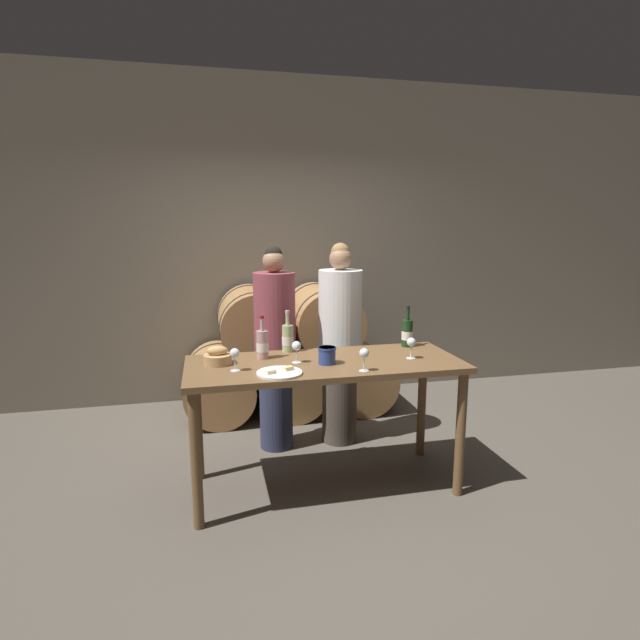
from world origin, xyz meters
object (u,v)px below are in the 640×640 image
person_left (275,348)px  bread_basket (218,357)px  person_right (340,344)px  wine_bottle_red (407,333)px  wine_glass_right (411,343)px  cheese_plate (279,373)px  wine_glass_center (364,354)px  wine_bottle_white (288,338)px  wine_bottle_rose (262,344)px  blue_crock (326,355)px  tasting_table (325,378)px  wine_glass_far_left (235,354)px  wine_glass_left (296,347)px

person_left → bread_basket: bearing=-126.6°
person_right → wine_bottle_red: 0.61m
person_right → wine_glass_right: bearing=-69.3°
cheese_plate → wine_glass_center: 0.53m
person_left → cheese_plate: size_ratio=5.83×
wine_bottle_white → bread_basket: bearing=-156.0°
wine_bottle_rose → blue_crock: bearing=-29.6°
tasting_table → wine_glass_far_left: 0.63m
tasting_table → bread_basket: bread_basket is taller
cheese_plate → person_left: bearing=83.9°
wine_glass_left → wine_glass_center: 0.46m
wine_bottle_rose → wine_glass_right: (0.97, -0.22, 0.01)m
person_right → wine_glass_far_left: (-0.88, -0.79, 0.17)m
bread_basket → wine_bottle_white: bearing=24.0°
blue_crock → wine_glass_right: size_ratio=0.83×
cheese_plate → wine_glass_far_left: size_ratio=1.93×
wine_bottle_white → wine_glass_far_left: wine_bottle_white is taller
person_left → wine_glass_far_left: bearing=-114.1°
wine_bottle_red → wine_glass_right: (-0.11, -0.33, 0.00)m
tasting_table → wine_glass_right: size_ratio=12.51×
wine_bottle_white → blue_crock: (0.19, -0.37, -0.04)m
wine_bottle_red → wine_glass_right: size_ratio=2.11×
wine_bottle_red → blue_crock: bearing=-154.8°
wine_glass_far_left → wine_glass_right: same height
wine_bottle_white → person_right: bearing=38.8°
blue_crock → wine_glass_left: 0.20m
person_left → wine_bottle_white: bearing=-84.5°
blue_crock → wine_glass_center: size_ratio=0.83×
wine_glass_far_left → wine_bottle_rose: bearing=52.2°
wine_bottle_red → wine_bottle_white: bearing=177.3°
wine_glass_left → wine_glass_right: (0.77, -0.07, 0.00)m
bread_basket → cheese_plate: (0.36, -0.30, -0.04)m
person_left → bread_basket: person_left is taller
wine_bottle_rose → wine_glass_center: 0.72m
wine_bottle_red → tasting_table: bearing=-158.7°
tasting_table → person_left: size_ratio=1.11×
wine_glass_far_left → wine_glass_center: bearing=-12.9°
bread_basket → wine_glass_center: (0.87, -0.36, 0.06)m
person_right → blue_crock: 0.82m
wine_bottle_red → wine_glass_far_left: (-1.27, -0.36, 0.00)m
wine_bottle_red → bread_basket: (-1.37, -0.18, -0.06)m
wine_bottle_rose → wine_glass_far_left: bearing=-127.8°
wine_bottle_rose → blue_crock: wine_bottle_rose is taller
tasting_table → wine_glass_center: size_ratio=12.51×
wine_glass_far_left → wine_glass_center: 0.79m
wine_glass_left → bread_basket: bearing=171.0°
cheese_plate → wine_bottle_red: bearing=25.2°
wine_bottle_rose → bread_basket: (-0.30, -0.07, -0.05)m
wine_glass_left → tasting_table: bearing=-3.0°
blue_crock → wine_glass_center: bearing=-48.5°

